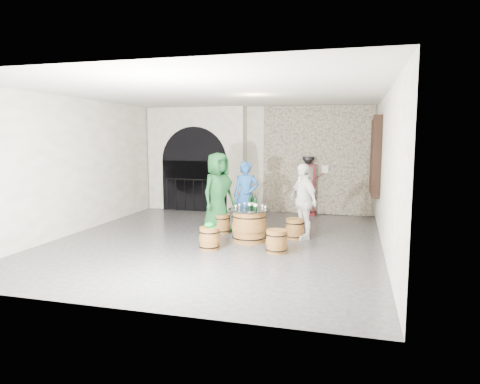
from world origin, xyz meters
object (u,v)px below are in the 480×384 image
(person_green, at_px, (218,193))
(barrel_stool_near_left, at_px, (209,238))
(person_white, at_px, (303,201))
(wine_bottle_left, at_px, (250,203))
(corking_press, at_px, (308,181))
(person_blue, at_px, (246,196))
(wine_bottle_center, at_px, (256,204))
(barrel_stool_left, at_px, (221,224))
(barrel_stool_far, at_px, (246,222))
(barrel_stool_near_right, at_px, (276,241))
(barrel_stool_right, at_px, (295,229))
(side_barrel, at_px, (246,203))
(wine_bottle_right, at_px, (252,202))
(barrel_table, at_px, (249,225))

(person_green, bearing_deg, barrel_stool_near_left, -142.56)
(person_white, bearing_deg, wine_bottle_left, -102.02)
(wine_bottle_left, relative_size, corking_press, 0.19)
(person_blue, distance_m, wine_bottle_center, 1.26)
(barrel_stool_left, xyz_separation_m, barrel_stool_far, (0.52, 0.37, 0.00))
(barrel_stool_far, relative_size, corking_press, 0.27)
(barrel_stool_left, height_order, wine_bottle_center, wine_bottle_center)
(barrel_stool_near_right, distance_m, wine_bottle_center, 1.13)
(person_blue, bearing_deg, wine_bottle_center, -77.22)
(person_green, distance_m, corking_press, 3.40)
(wine_bottle_center, bearing_deg, barrel_stool_far, 114.42)
(barrel_stool_right, distance_m, person_white, 0.65)
(barrel_stool_right, bearing_deg, wine_bottle_center, -144.98)
(person_green, relative_size, wine_bottle_left, 5.88)
(barrel_stool_far, distance_m, barrel_stool_near_right, 2.07)
(barrel_stool_far, height_order, wine_bottle_center, wine_bottle_center)
(person_green, height_order, side_barrel, person_green)
(barrel_stool_far, height_order, person_green, person_green)
(wine_bottle_right, bearing_deg, person_blue, 112.00)
(barrel_table, xyz_separation_m, person_white, (1.09, 0.60, 0.49))
(barrel_stool_far, bearing_deg, barrel_table, -72.14)
(barrel_stool_right, distance_m, side_barrel, 3.37)
(barrel_stool_left, relative_size, person_green, 0.24)
(barrel_stool_near_right, bearing_deg, corking_press, 88.33)
(person_blue, bearing_deg, barrel_stool_right, -36.11)
(person_white, bearing_deg, person_blue, -147.81)
(barrel_stool_left, xyz_separation_m, person_green, (-0.10, 0.08, 0.73))
(person_green, relative_size, wine_bottle_right, 5.88)
(barrel_stool_near_left, height_order, corking_press, corking_press)
(barrel_stool_near_left, height_order, person_blue, person_blue)
(person_green, bearing_deg, wine_bottle_left, -99.02)
(person_blue, xyz_separation_m, person_white, (1.45, -0.51, 0.00))
(wine_bottle_right, bearing_deg, wine_bottle_left, -108.57)
(barrel_stool_near_left, distance_m, person_blue, 2.09)
(barrel_stool_far, bearing_deg, person_white, -16.02)
(barrel_table, distance_m, wine_bottle_right, 0.52)
(barrel_stool_right, relative_size, wine_bottle_center, 1.41)
(wine_bottle_left, relative_size, side_barrel, 0.52)
(barrel_stool_far, relative_size, person_green, 0.24)
(person_blue, bearing_deg, wine_bottle_right, -79.05)
(barrel_table, relative_size, person_blue, 0.55)
(barrel_stool_near_left, bearing_deg, wine_bottle_left, 56.44)
(corking_press, bearing_deg, barrel_table, -103.68)
(wine_bottle_left, bearing_deg, corking_press, 76.09)
(barrel_stool_left, distance_m, barrel_stool_near_right, 2.12)
(barrel_stool_left, relative_size, barrel_stool_near_left, 1.00)
(barrel_stool_far, xyz_separation_m, person_green, (-0.62, -0.29, 0.73))
(barrel_stool_left, relative_size, barrel_stool_right, 1.00)
(barrel_stool_near_right, xyz_separation_m, barrel_stool_near_left, (-1.36, -0.11, 0.00))
(wine_bottle_left, bearing_deg, barrel_stool_near_left, -123.56)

